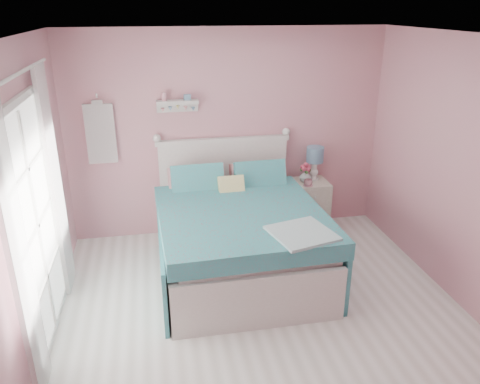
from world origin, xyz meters
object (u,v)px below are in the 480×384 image
object	(u,v)px
vase	(305,176)
teacup	(308,183)
nightstand	(309,205)
table_lamp	(315,157)
bed	(238,236)

from	to	relation	value
vase	teacup	world-z (taller)	vase
nightstand	table_lamp	xyz separation A→B (m)	(0.07, 0.07, 0.65)
vase	bed	bearing A→B (deg)	-140.80
nightstand	teacup	bearing A→B (deg)	-117.87
vase	teacup	distance (m)	0.15
nightstand	vase	bearing A→B (deg)	175.25
bed	nightstand	size ratio (longest dim) A/B	3.26
table_lamp	teacup	size ratio (longest dim) A/B	4.19
bed	nightstand	world-z (taller)	bed
teacup	nightstand	bearing A→B (deg)	62.13
nightstand	teacup	size ratio (longest dim) A/B	6.41
bed	table_lamp	xyz separation A→B (m)	(1.19, 0.92, 0.57)
bed	teacup	size ratio (longest dim) A/B	20.90
table_lamp	vase	size ratio (longest dim) A/B	2.77
teacup	table_lamp	bearing A→B (deg)	55.15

